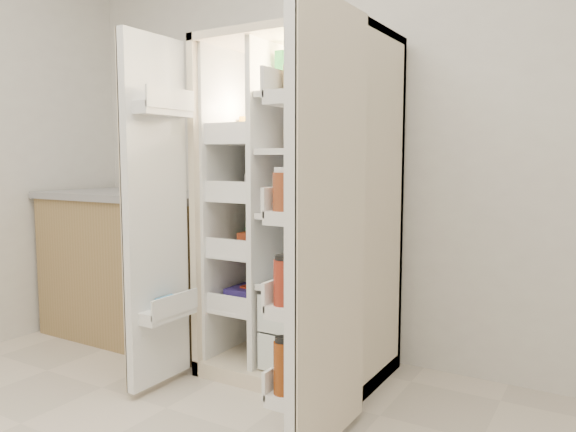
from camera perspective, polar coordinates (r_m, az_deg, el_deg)
The scene contains 5 objects.
wall_back at distance 3.20m, azimuth 6.92°, elevation 9.26°, with size 4.00×0.02×2.70m, color silver.
refrigerator at distance 2.97m, azimuth 1.92°, elevation -2.16°, with size 0.92×0.70×1.80m.
freezer_door at distance 2.78m, azimuth -13.61°, elevation 0.19°, with size 0.15×0.40×1.72m.
fridge_door at distance 2.13m, azimuth 3.76°, elevation -1.82°, with size 0.17×0.58×1.72m.
kitchen_counter at distance 3.71m, azimuth -14.97°, elevation -4.91°, with size 1.31×0.70×0.95m.
Camera 1 is at (1.31, -0.92, 1.16)m, focal length 34.00 mm.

